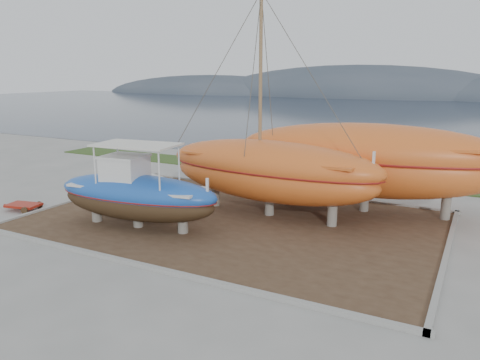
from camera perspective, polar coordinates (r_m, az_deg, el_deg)
The scene contains 11 objects.
ground at distance 18.47m, azimuth -6.91°, elevation -8.41°, with size 140.00×140.00×0.00m, color gray.
dirt_patch at distance 21.67m, azimuth -0.89°, elevation -4.98°, with size 18.00×12.00×0.06m, color #422D1E.
curb_frame at distance 21.65m, azimuth -0.89°, elevation -4.86°, with size 18.60×12.60×0.15m, color gray, non-canonical shape.
grass_strip at distance 31.90m, azimuth 9.05°, elevation 0.74°, with size 44.00×3.00×0.08m, color #284219.
sea at distance 84.93m, azimuth 21.16°, elevation 7.56°, with size 260.00×100.00×0.04m, color #1A2535, non-canonical shape.
mountain_ridge at distance 139.60m, azimuth 23.97°, elevation 9.10°, with size 200.00×36.00×20.00m, color #333D49, non-canonical shape.
blue_caique at distance 20.75m, azimuth -12.50°, elevation -0.72°, with size 7.66×2.39×3.69m, color #1C51B1, non-canonical shape.
white_dinghy at distance 26.48m, azimuth -11.08°, elevation -0.55°, with size 3.79×1.42×1.14m, color silver, non-canonical shape.
orange_sailboat at distance 21.56m, azimuth 3.78°, elevation 8.70°, with size 10.89×3.21×10.10m, color #CD5A1F, non-canonical shape.
orange_bare_hull at distance 23.39m, azimuth 15.13°, elevation 1.28°, with size 12.76×3.83×4.18m, color #CD5A1F, non-canonical shape.
red_trailer at distance 25.68m, azimuth -24.86°, elevation -3.02°, with size 2.35×1.17×0.33m, color #9D1F11, non-canonical shape.
Camera 1 is at (9.90, -14.09, 6.70)m, focal length 35.00 mm.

